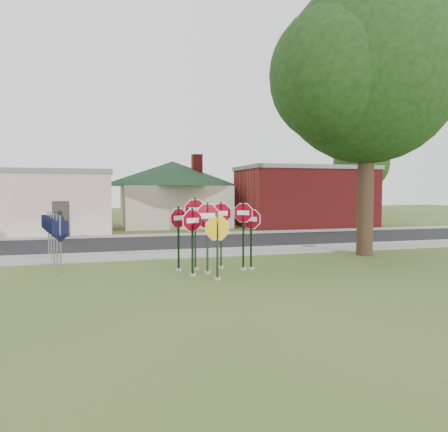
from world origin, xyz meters
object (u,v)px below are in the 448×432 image
object	(u,v)px
stop_sign_center	(207,227)
oak_tree	(368,73)
pedestrian	(60,224)
stop_sign_yellow	(217,239)
stop_sign_left	(192,233)

from	to	relation	value
stop_sign_center	oak_tree	distance (m)	10.17
stop_sign_center	oak_tree	world-z (taller)	oak_tree
pedestrian	stop_sign_center	bearing A→B (deg)	123.24
stop_sign_center	stop_sign_yellow	bearing A→B (deg)	-86.76
stop_sign_yellow	pedestrian	bearing A→B (deg)	112.35
stop_sign_center	pedestrian	size ratio (longest dim) A/B	1.59
stop_sign_left	pedestrian	size ratio (longest dim) A/B	1.46
stop_sign_yellow	stop_sign_left	world-z (taller)	stop_sign_left
stop_sign_center	stop_sign_yellow	world-z (taller)	stop_sign_center
stop_sign_yellow	stop_sign_left	xyz separation A→B (m)	(-0.64, 0.82, 0.12)
stop_sign_yellow	pedestrian	xyz separation A→B (m)	(-5.87, 14.28, -0.44)
oak_tree	stop_sign_left	bearing A→B (deg)	-162.80
pedestrian	oak_tree	bearing A→B (deg)	150.53
stop_sign_center	pedestrian	bearing A→B (deg)	113.76
stop_sign_yellow	stop_sign_center	bearing A→B (deg)	93.24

